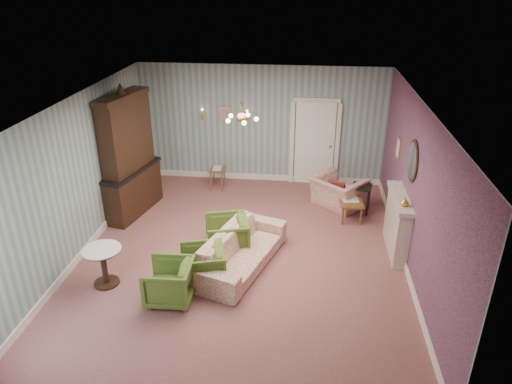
# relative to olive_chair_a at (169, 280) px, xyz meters

# --- Properties ---
(floor) EXTENTS (7.00, 7.00, 0.00)m
(floor) POSITION_rel_olive_chair_a_xyz_m (0.99, 1.53, -0.38)
(floor) COLOR #8B5551
(floor) RESTS_ON ground
(ceiling) EXTENTS (7.00, 7.00, 0.00)m
(ceiling) POSITION_rel_olive_chair_a_xyz_m (0.99, 1.53, 2.52)
(ceiling) COLOR white
(ceiling) RESTS_ON ground
(wall_back) EXTENTS (6.00, 0.00, 6.00)m
(wall_back) POSITION_rel_olive_chair_a_xyz_m (0.99, 5.03, 1.07)
(wall_back) COLOR slate
(wall_back) RESTS_ON ground
(wall_front) EXTENTS (6.00, 0.00, 6.00)m
(wall_front) POSITION_rel_olive_chair_a_xyz_m (0.99, -1.97, 1.07)
(wall_front) COLOR slate
(wall_front) RESTS_ON ground
(wall_left) EXTENTS (0.00, 7.00, 7.00)m
(wall_left) POSITION_rel_olive_chair_a_xyz_m (-2.01, 1.53, 1.07)
(wall_left) COLOR slate
(wall_left) RESTS_ON ground
(wall_right) EXTENTS (0.00, 7.00, 7.00)m
(wall_right) POSITION_rel_olive_chair_a_xyz_m (3.99, 1.53, 1.07)
(wall_right) COLOR slate
(wall_right) RESTS_ON ground
(wall_right_floral) EXTENTS (0.00, 7.00, 7.00)m
(wall_right_floral) POSITION_rel_olive_chair_a_xyz_m (3.98, 1.53, 1.07)
(wall_right_floral) COLOR #B1586B
(wall_right_floral) RESTS_ON ground
(door) EXTENTS (1.12, 0.12, 2.16)m
(door) POSITION_rel_olive_chair_a_xyz_m (2.29, 4.99, 0.70)
(door) COLOR white
(door) RESTS_ON floor
(olive_chair_a) EXTENTS (0.71, 0.75, 0.75)m
(olive_chair_a) POSITION_rel_olive_chair_a_xyz_m (0.00, 0.00, 0.00)
(olive_chair_a) COLOR #4B6523
(olive_chair_a) RESTS_ON floor
(olive_chair_b) EXTENTS (0.85, 0.88, 0.74)m
(olive_chair_b) POSITION_rel_olive_chair_a_xyz_m (0.44, 0.51, -0.00)
(olive_chair_b) COLOR #4B6523
(olive_chair_b) RESTS_ON floor
(olive_chair_c) EXTENTS (0.89, 0.93, 0.79)m
(olive_chair_c) POSITION_rel_olive_chair_a_xyz_m (0.68, 1.53, 0.02)
(olive_chair_c) COLOR #4B6523
(olive_chair_c) RESTS_ON floor
(sofa_chintz) EXTENTS (1.33, 2.35, 0.88)m
(sofa_chintz) POSITION_rel_olive_chair_a_xyz_m (1.02, 1.11, 0.07)
(sofa_chintz) COLOR #9D423F
(sofa_chintz) RESTS_ON floor
(wingback_chair) EXTENTS (1.26, 1.22, 0.93)m
(wingback_chair) POSITION_rel_olive_chair_a_xyz_m (2.85, 3.72, 0.09)
(wingback_chair) COLOR #9D423F
(wingback_chair) RESTS_ON floor
(dresser) EXTENTS (0.93, 1.77, 2.80)m
(dresser) POSITION_rel_olive_chair_a_xyz_m (-1.66, 2.95, 1.03)
(dresser) COLOR black
(dresser) RESTS_ON floor
(fireplace) EXTENTS (0.30, 1.40, 1.16)m
(fireplace) POSITION_rel_olive_chair_a_xyz_m (3.85, 1.93, 0.20)
(fireplace) COLOR beige
(fireplace) RESTS_ON floor
(mantel_vase) EXTENTS (0.15, 0.15, 0.15)m
(mantel_vase) POSITION_rel_olive_chair_a_xyz_m (3.83, 1.53, 0.86)
(mantel_vase) COLOR gold
(mantel_vase) RESTS_ON fireplace
(oval_mirror) EXTENTS (0.04, 0.76, 0.84)m
(oval_mirror) POSITION_rel_olive_chair_a_xyz_m (3.95, 1.93, 1.47)
(oval_mirror) COLOR white
(oval_mirror) RESTS_ON wall_right
(framed_print) EXTENTS (0.04, 0.34, 0.42)m
(framed_print) POSITION_rel_olive_chair_a_xyz_m (3.96, 3.28, 1.22)
(framed_print) COLOR gold
(framed_print) RESTS_ON wall_right
(coffee_table) EXTENTS (0.56, 0.91, 0.44)m
(coffee_table) POSITION_rel_olive_chair_a_xyz_m (3.08, 3.24, -0.16)
(coffee_table) COLOR brown
(coffee_table) RESTS_ON floor
(side_table_black) EXTENTS (0.49, 0.49, 0.62)m
(side_table_black) POSITION_rel_olive_chair_a_xyz_m (3.34, 3.50, -0.07)
(side_table_black) COLOR black
(side_table_black) RESTS_ON floor
(pedestal_table) EXTENTS (0.84, 0.84, 0.70)m
(pedestal_table) POSITION_rel_olive_chair_a_xyz_m (-1.20, 0.29, -0.02)
(pedestal_table) COLOR black
(pedestal_table) RESTS_ON floor
(nesting_table) EXTENTS (0.34, 0.43, 0.56)m
(nesting_table) POSITION_rel_olive_chair_a_xyz_m (-0.03, 4.37, -0.09)
(nesting_table) COLOR brown
(nesting_table) RESTS_ON floor
(gilt_mirror_back) EXTENTS (0.28, 0.06, 0.36)m
(gilt_mirror_back) POSITION_rel_olive_chair_a_xyz_m (0.09, 4.99, 1.32)
(gilt_mirror_back) COLOR gold
(gilt_mirror_back) RESTS_ON wall_back
(sconce_left) EXTENTS (0.16, 0.12, 0.30)m
(sconce_left) POSITION_rel_olive_chair_a_xyz_m (-0.46, 4.97, 1.32)
(sconce_left) COLOR gold
(sconce_left) RESTS_ON wall_back
(sconce_right) EXTENTS (0.16, 0.12, 0.30)m
(sconce_right) POSITION_rel_olive_chair_a_xyz_m (0.64, 4.97, 1.32)
(sconce_right) COLOR gold
(sconce_right) RESTS_ON wall_back
(chandelier) EXTENTS (0.56, 0.56, 0.36)m
(chandelier) POSITION_rel_olive_chair_a_xyz_m (0.99, 1.53, 2.25)
(chandelier) COLOR gold
(chandelier) RESTS_ON ceiling
(burgundy_cushion) EXTENTS (0.41, 0.28, 0.39)m
(burgundy_cushion) POSITION_rel_olive_chair_a_xyz_m (2.80, 3.57, 0.10)
(burgundy_cushion) COLOR maroon
(burgundy_cushion) RESTS_ON wingback_chair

